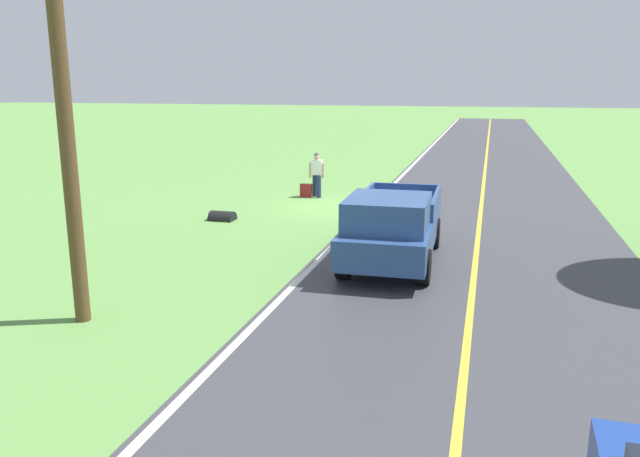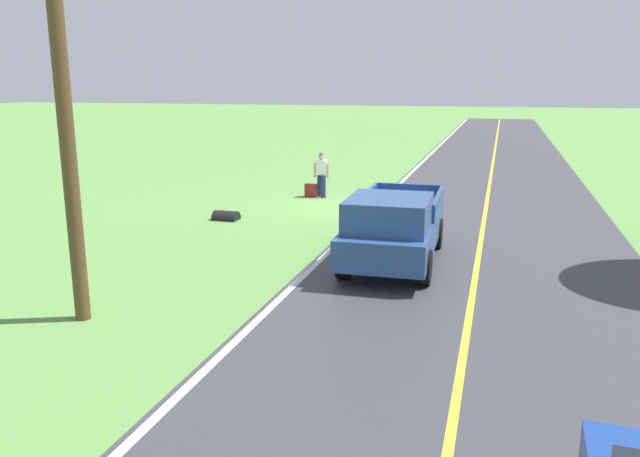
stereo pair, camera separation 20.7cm
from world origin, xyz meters
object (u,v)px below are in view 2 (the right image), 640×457
at_px(hitchhiker_walking, 322,172).
at_px(suitcase_carried, 311,190).
at_px(pickup_truck_passing, 394,226).
at_px(utility_pole_roadside, 66,132).

distance_m(hitchhiker_walking, suitcase_carried, 0.84).
relative_size(pickup_truck_passing, utility_pole_roadside, 0.77).
bearing_deg(suitcase_carried, utility_pole_roadside, -3.83).
height_order(hitchhiker_walking, utility_pole_roadside, utility_pole_roadside).
xyz_separation_m(pickup_truck_passing, utility_pole_roadside, (5.02, 5.27, 2.55)).
relative_size(suitcase_carried, utility_pole_roadside, 0.07).
bearing_deg(hitchhiker_walking, pickup_truck_passing, 116.72).
xyz_separation_m(hitchhiker_walking, utility_pole_roadside, (0.78, 13.71, 2.54)).
relative_size(hitchhiker_walking, utility_pole_roadside, 0.25).
bearing_deg(utility_pole_roadside, suitcase_carried, -91.51).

